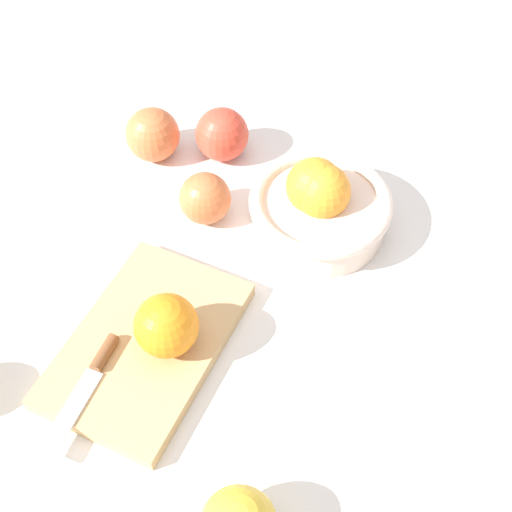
# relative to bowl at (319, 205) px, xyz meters

# --- Properties ---
(ground_plane) EXTENTS (2.40, 2.40, 0.00)m
(ground_plane) POSITION_rel_bowl_xyz_m (0.19, -0.09, -0.04)
(ground_plane) COLOR silver
(bowl) EXTENTS (0.19, 0.19, 0.10)m
(bowl) POSITION_rel_bowl_xyz_m (0.00, 0.00, 0.00)
(bowl) COLOR beige
(bowl) RESTS_ON ground_plane
(cutting_board) EXTENTS (0.25, 0.17, 0.02)m
(cutting_board) POSITION_rel_bowl_xyz_m (0.27, -0.10, -0.03)
(cutting_board) COLOR tan
(cutting_board) RESTS_ON ground_plane
(orange_on_board) EXTENTS (0.07, 0.07, 0.07)m
(orange_on_board) POSITION_rel_bowl_xyz_m (0.26, -0.07, 0.02)
(orange_on_board) COLOR orange
(orange_on_board) RESTS_ON cutting_board
(knife) EXTENTS (0.16, 0.03, 0.01)m
(knife) POSITION_rel_bowl_xyz_m (0.34, -0.13, -0.02)
(knife) COLOR silver
(knife) RESTS_ON cutting_board
(apple_front_left) EXTENTS (0.07, 0.07, 0.07)m
(apple_front_left) POSITION_rel_bowl_xyz_m (0.05, -0.14, -0.01)
(apple_front_left) COLOR #CC6638
(apple_front_left) RESTS_ON ground_plane
(apple_front_left_2) EXTENTS (0.08, 0.08, 0.08)m
(apple_front_left_2) POSITION_rel_bowl_xyz_m (-0.02, -0.27, -0.00)
(apple_front_left_2) COLOR #CC6638
(apple_front_left_2) RESTS_ON ground_plane
(apple_front_left_3) EXTENTS (0.08, 0.08, 0.08)m
(apple_front_left_3) POSITION_rel_bowl_xyz_m (-0.06, -0.18, -0.00)
(apple_front_left_3) COLOR #D6422D
(apple_front_left_3) RESTS_ON ground_plane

